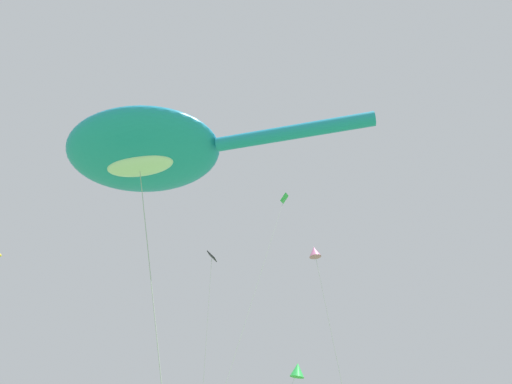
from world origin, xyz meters
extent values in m
ellipsoid|color=#1E8CBF|center=(-4.05, 9.91, 10.82)|extent=(6.41, 6.84, 1.31)
cylinder|color=#1E8CBF|center=(-1.14, 5.42, 10.62)|extent=(3.21, 4.60, 0.47)
ellipsoid|color=white|center=(-4.05, 9.91, 10.23)|extent=(2.14, 2.57, 0.47)
cylinder|color=#B2B2B7|center=(-2.58, 9.72, 5.08)|extent=(2.97, 0.40, 10.17)
cube|color=black|center=(3.78, 15.89, 12.02)|extent=(0.84, 0.75, 0.55)
cylinder|color=#B2B2B7|center=(4.30, 16.46, 6.01)|extent=(1.05, 1.15, 12.02)
cone|color=green|center=(7.51, 13.16, 6.08)|extent=(0.99, 1.03, 0.73)
cube|color=green|center=(3.43, 9.87, 12.74)|extent=(0.48, 0.56, 0.51)
cylinder|color=#B2B2B7|center=(1.68, 10.66, 6.37)|extent=(3.52, 1.61, 12.74)
cone|color=pink|center=(6.26, 10.47, 11.09)|extent=(0.68, 0.63, 0.61)
cylinder|color=#B2B2B7|center=(6.92, 10.32, 5.55)|extent=(1.33, 0.31, 11.09)
camera|label=1|loc=(-8.01, 0.07, 1.40)|focal=26.86mm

